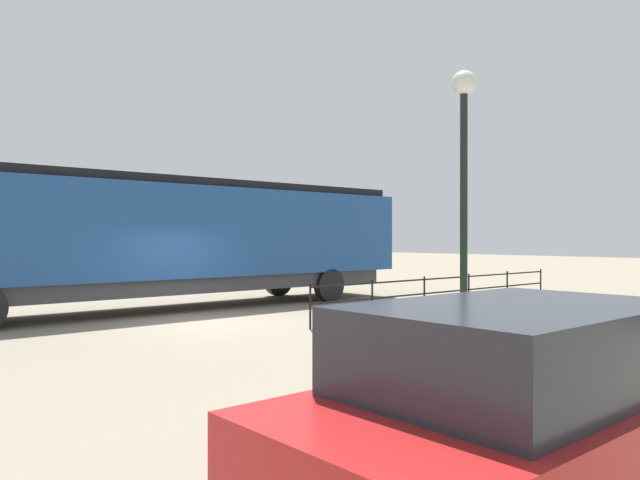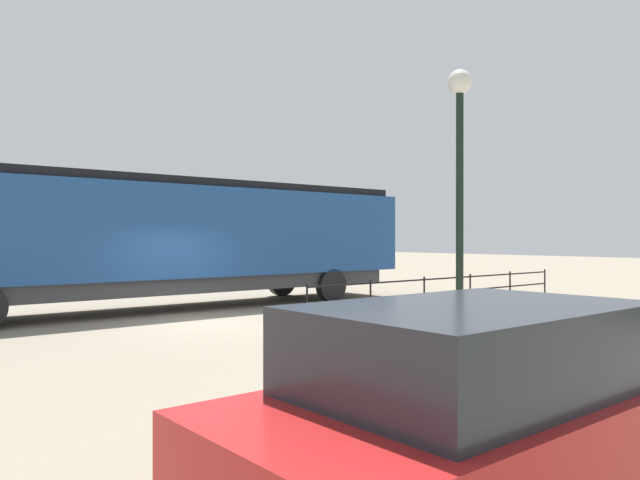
# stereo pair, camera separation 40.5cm
# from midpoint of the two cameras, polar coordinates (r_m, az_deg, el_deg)

# --- Properties ---
(ground_plane) EXTENTS (120.00, 120.00, 0.00)m
(ground_plane) POSITION_cam_midpoint_polar(r_m,az_deg,el_deg) (15.54, -10.89, -7.67)
(ground_plane) COLOR gray
(locomotive) EXTENTS (3.12, 16.24, 3.85)m
(locomotive) POSITION_cam_midpoint_polar(r_m,az_deg,el_deg) (18.93, -13.27, 0.36)
(locomotive) COLOR navy
(locomotive) RESTS_ON ground_plane
(parked_car_red) EXTENTS (1.85, 4.12, 1.69)m
(parked_car_red) POSITION_cam_midpoint_polar(r_m,az_deg,el_deg) (4.53, 16.57, -15.87)
(parked_car_red) COLOR red
(parked_car_red) RESTS_ON ground_plane
(lamp_post) EXTENTS (0.52, 0.52, 5.71)m
(lamp_post) POSITION_cam_midpoint_polar(r_m,az_deg,el_deg) (13.55, 12.39, 8.46)
(lamp_post) COLOR black
(lamp_post) RESTS_ON ground_plane
(platform_fence) EXTENTS (0.05, 10.33, 1.06)m
(platform_fence) POSITION_cam_midpoint_polar(r_m,az_deg,el_deg) (17.98, 11.14, -4.36)
(platform_fence) COLOR black
(platform_fence) RESTS_ON ground_plane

